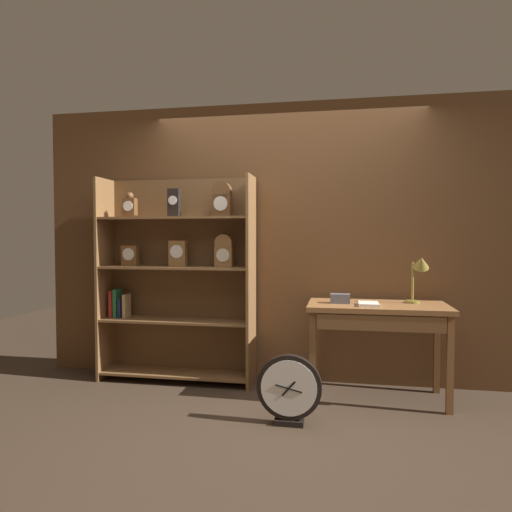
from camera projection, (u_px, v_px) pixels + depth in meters
The scene contains 8 objects.
ground_plane at pixel (265, 434), 3.17m from camera, with size 10.00×10.00×0.00m, color #3D2D21.
back_wood_panel at pixel (287, 242), 4.36m from camera, with size 4.80×0.05×2.60m, color brown.
bookshelf at pixel (178, 277), 4.36m from camera, with size 1.45×0.37×1.90m.
workbench at pixel (378, 317), 3.82m from camera, with size 1.14×0.60×0.79m.
desk_lamp at pixel (419, 269), 3.85m from camera, with size 0.19×0.20×0.42m.
toolbox_small at pixel (340, 299), 3.89m from camera, with size 0.16×0.10×0.08m, color #595960.
open_repair_manual at pixel (368, 304), 3.75m from camera, with size 0.16×0.22×0.03m, color silver.
round_clock_large at pixel (289, 389), 3.32m from camera, with size 0.47×0.11×0.51m.
Camera 1 is at (0.51, -3.08, 1.34)m, focal length 32.57 mm.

